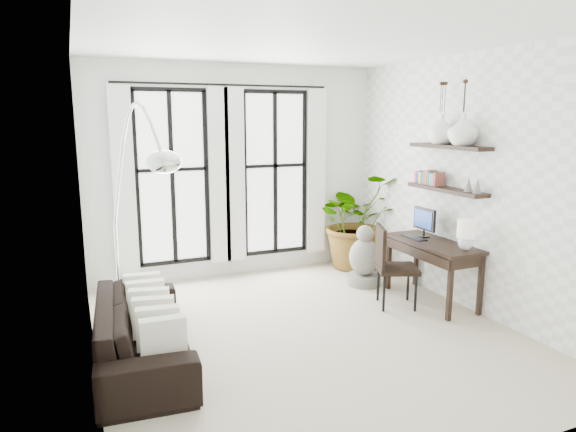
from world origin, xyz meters
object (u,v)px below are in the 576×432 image
sofa (142,331)px  arc_lamp (135,157)px  desk_chair (390,261)px  buddha (364,260)px  plant (357,220)px  desk (435,247)px

sofa → arc_lamp: 1.83m
desk_chair → buddha: (0.16, 0.88, -0.23)m
sofa → desk_chair: size_ratio=2.07×
plant → desk_chair: bearing=-106.7°
sofa → plant: (3.67, 2.06, 0.46)m
plant → buddha: 1.00m
desk → arc_lamp: 3.88m
desk_chair → arc_lamp: bearing=-164.8°
plant → desk: size_ratio=1.13×
arc_lamp → buddha: (3.20, 0.49, -1.62)m
plant → arc_lamp: bearing=-159.4°
desk → sofa: bearing=-176.8°
desk → desk_chair: size_ratio=1.31×
arc_lamp → buddha: size_ratio=2.91×
desk → desk_chair: 0.63m
plant → desk: (0.08, -1.85, -0.03)m
buddha → plant: bearing=66.9°
arc_lamp → buddha: arc_lamp is taller
buddha → sofa: bearing=-159.8°
plant → buddha: (-0.36, -0.84, -0.41)m
sofa → arc_lamp: arc_lamp is taller
desk_chair → arc_lamp: arc_lamp is taller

